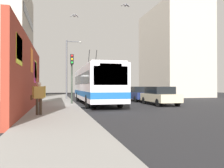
# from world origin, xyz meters

# --- Properties ---
(ground_plane) EXTENTS (80.00, 80.00, 0.00)m
(ground_plane) POSITION_xyz_m (0.00, 0.00, 0.00)
(ground_plane) COLOR #232326
(sidewalk_slab) EXTENTS (48.00, 3.20, 0.15)m
(sidewalk_slab) POSITION_xyz_m (0.00, 1.60, 0.07)
(sidewalk_slab) COLOR gray
(sidewalk_slab) RESTS_ON ground_plane
(graffiti_wall) EXTENTS (14.60, 0.32, 4.44)m
(graffiti_wall) POSITION_xyz_m (-3.70, 3.35, 2.23)
(graffiti_wall) COLOR maroon
(graffiti_wall) RESTS_ON ground_plane
(building_far_right) EXTENTS (12.18, 7.40, 14.14)m
(building_far_right) POSITION_xyz_m (15.19, -17.00, 7.07)
(building_far_right) COLOR #B2A899
(building_far_right) RESTS_ON ground_plane
(city_bus) EXTENTS (12.48, 2.69, 5.09)m
(city_bus) POSITION_xyz_m (1.12, -1.80, 1.84)
(city_bus) COLOR silver
(city_bus) RESTS_ON ground_plane
(parked_car_champagne) EXTENTS (4.45, 1.90, 1.58)m
(parked_car_champagne) POSITION_xyz_m (-1.22, -7.00, 0.83)
(parked_car_champagne) COLOR #C6B793
(parked_car_champagne) RESTS_ON ground_plane
(parked_car_navy) EXTENTS (4.58, 1.91, 1.58)m
(parked_car_navy) POSITION_xyz_m (4.14, -7.00, 0.84)
(parked_car_navy) COLOR navy
(parked_car_navy) RESTS_ON ground_plane
(pedestrian_near_wall) EXTENTS (0.23, 0.75, 1.68)m
(pedestrian_near_wall) POSITION_xyz_m (-7.18, 2.49, 1.14)
(pedestrian_near_wall) COLOR #3F3326
(pedestrian_near_wall) RESTS_ON sidewalk_slab
(traffic_light) EXTENTS (0.49, 0.28, 4.16)m
(traffic_light) POSITION_xyz_m (0.07, 0.35, 2.95)
(traffic_light) COLOR #2D382D
(traffic_light) RESTS_ON sidewalk_slab
(street_lamp) EXTENTS (0.44, 1.80, 6.87)m
(street_lamp) POSITION_xyz_m (7.98, 0.26, 4.08)
(street_lamp) COLOR #4C4C51
(street_lamp) RESTS_ON sidewalk_slab
(curbside_puddle) EXTENTS (1.44, 1.44, 0.00)m
(curbside_puddle) POSITION_xyz_m (-2.39, -0.60, 0.00)
(curbside_puddle) COLOR black
(curbside_puddle) RESTS_ON ground_plane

